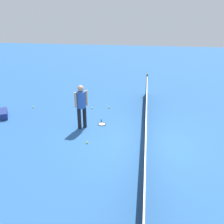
% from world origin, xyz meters
% --- Properties ---
extents(ground_plane, '(40.00, 40.00, 0.00)m').
position_xyz_m(ground_plane, '(0.00, 0.00, 0.00)').
color(ground_plane, '#265693').
extents(court_net, '(10.09, 0.09, 1.07)m').
position_xyz_m(court_net, '(0.00, 0.00, 0.50)').
color(court_net, '#4C4C51').
rests_on(court_net, ground_plane).
extents(player_near_side, '(0.48, 0.48, 1.70)m').
position_xyz_m(player_near_side, '(-0.82, -2.40, 1.01)').
color(player_near_side, black).
rests_on(player_near_side, ground_plane).
extents(tennis_racket_near_player, '(0.61, 0.38, 0.03)m').
position_xyz_m(tennis_racket_near_player, '(-1.23, -1.71, 0.01)').
color(tennis_racket_near_player, black).
rests_on(tennis_racket_near_player, ground_plane).
extents(tennis_ball_near_player, '(0.07, 0.07, 0.07)m').
position_xyz_m(tennis_ball_near_player, '(-2.49, -5.09, 0.03)').
color(tennis_ball_near_player, '#C6E033').
rests_on(tennis_ball_near_player, ground_plane).
extents(tennis_ball_by_net, '(0.07, 0.07, 0.07)m').
position_xyz_m(tennis_ball_by_net, '(-2.73, -2.41, 0.03)').
color(tennis_ball_by_net, '#C6E033').
rests_on(tennis_ball_by_net, ground_plane).
extents(tennis_ball_midcourt, '(0.07, 0.07, 0.07)m').
position_xyz_m(tennis_ball_midcourt, '(0.34, -1.97, 0.03)').
color(tennis_ball_midcourt, '#C6E033').
rests_on(tennis_ball_midcourt, ground_plane).
extents(tennis_ball_baseline, '(0.07, 0.07, 0.07)m').
position_xyz_m(tennis_ball_baseline, '(-2.89, -1.65, 0.03)').
color(tennis_ball_baseline, '#C6E033').
rests_on(tennis_ball_baseline, ground_plane).
extents(equipment_bag, '(0.84, 0.62, 0.28)m').
position_xyz_m(equipment_bag, '(-1.42, -5.91, 0.14)').
color(equipment_bag, navy).
rests_on(equipment_bag, ground_plane).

